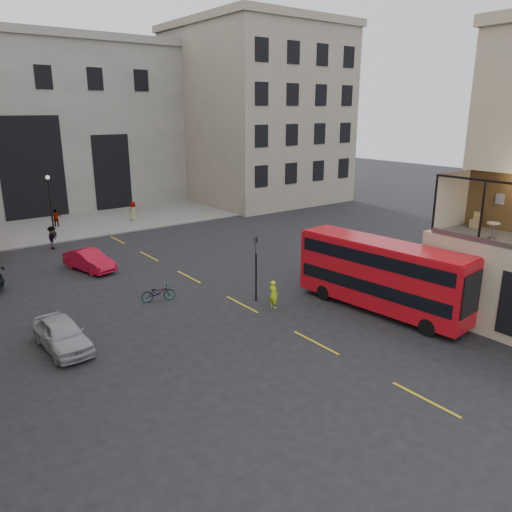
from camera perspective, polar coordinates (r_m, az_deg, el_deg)
ground at (r=22.21m, az=21.80°, el=-13.31°), size 140.00×140.00×0.00m
gateway at (r=58.64m, az=-25.88°, el=13.71°), size 35.00×10.60×18.00m
building_right at (r=61.75m, az=-0.08°, el=16.28°), size 16.60×18.60×20.00m
pavement_far at (r=49.79m, az=-23.28°, el=2.90°), size 40.00×12.00×0.12m
traffic_light_near at (r=27.99m, az=0.00°, el=-0.50°), size 0.16×0.20×3.80m
street_lamp_b at (r=45.52m, az=-22.34°, el=4.85°), size 0.36×0.36×5.33m
bus_near at (r=27.52m, az=14.18°, el=-1.87°), size 3.16×9.86×3.87m
car_a at (r=24.65m, az=-21.28°, el=-8.33°), size 1.87×4.33×1.46m
car_b at (r=35.73m, az=-18.51°, el=-0.48°), size 2.51×4.49×1.40m
bicycle at (r=29.14m, az=-11.12°, el=-4.13°), size 2.00×1.19×0.99m
cyclist at (r=27.53m, az=1.99°, el=-4.40°), size 0.44×0.62×1.58m
pedestrian_b at (r=42.18m, az=-22.25°, el=1.95°), size 1.18×1.36×1.82m
pedestrian_c at (r=49.53m, az=-21.87°, el=3.97°), size 1.04×0.45×1.76m
pedestrian_d at (r=50.22m, az=-13.85°, el=4.95°), size 1.11×1.11×1.95m
cafe_table_far at (r=26.51m, az=25.46°, el=2.91°), size 0.61×0.61×0.76m
cafe_chair_d at (r=28.63m, az=23.74°, el=3.49°), size 0.42×0.42×0.81m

